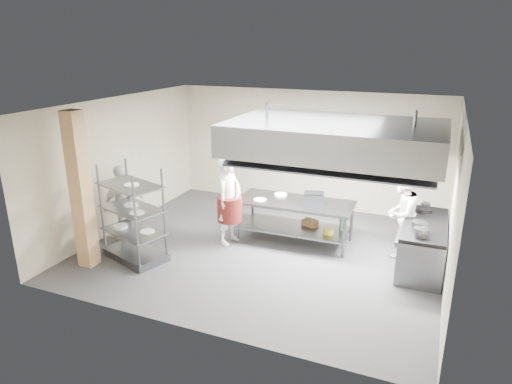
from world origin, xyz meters
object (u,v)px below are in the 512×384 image
at_px(chef_head, 229,201).
at_px(stockpot, 419,227).
at_px(griddle, 314,198).
at_px(pass_rack, 132,214).
at_px(cooking_range, 423,246).
at_px(island, 295,221).
at_px(chef_line, 401,214).
at_px(chef_plating, 124,203).

xyz_separation_m(chef_head, stockpot, (3.81, -0.06, 0.04)).
bearing_deg(griddle, pass_rack, -161.08).
xyz_separation_m(cooking_range, griddle, (-2.24, 0.23, 0.59)).
bearing_deg(pass_rack, stockpot, 33.17).
distance_m(island, stockpot, 2.68).
bearing_deg(stockpot, chef_line, 115.30).
bearing_deg(chef_line, cooking_range, 72.04).
relative_size(island, chef_line, 1.40).
relative_size(cooking_range, chef_plating, 1.19).
distance_m(island, cooking_range, 2.64).
bearing_deg(island, griddle, 4.92).
distance_m(pass_rack, stockpot, 5.39).
height_order(chef_line, griddle, chef_line).
bearing_deg(chef_line, pass_rack, -47.34).
bearing_deg(pass_rack, griddle, 52.53).
xyz_separation_m(griddle, stockpot, (2.15, -0.71, -0.02)).
bearing_deg(chef_head, cooking_range, -74.55).
height_order(cooking_range, chef_line, chef_line).
distance_m(chef_plating, griddle, 4.07).
height_order(island, chef_head, chef_head).
bearing_deg(chef_line, chef_head, -58.98).
height_order(pass_rack, cooking_range, pass_rack).
relative_size(island, chef_head, 1.30).
distance_m(cooking_range, chef_line, 0.75).
height_order(griddle, stockpot, griddle).
distance_m(island, griddle, 0.68).
relative_size(chef_plating, griddle, 3.94).
distance_m(pass_rack, chef_line, 5.30).
distance_m(griddle, stockpot, 2.27).
height_order(pass_rack, stockpot, pass_rack).
bearing_deg(island, pass_rack, -144.06).
bearing_deg(griddle, island, 171.06).
bearing_deg(island, cooking_range, -5.25).
distance_m(cooking_range, chef_plating, 6.19).
height_order(chef_line, stockpot, chef_line).
xyz_separation_m(cooking_range, chef_plating, (-6.07, -1.14, 0.42)).
bearing_deg(stockpot, chef_plating, -173.60).
bearing_deg(pass_rack, island, 55.68).
bearing_deg(pass_rack, chef_head, 63.71).
relative_size(cooking_range, chef_line, 1.14).
bearing_deg(cooking_range, pass_rack, -161.02).
height_order(cooking_range, griddle, griddle).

